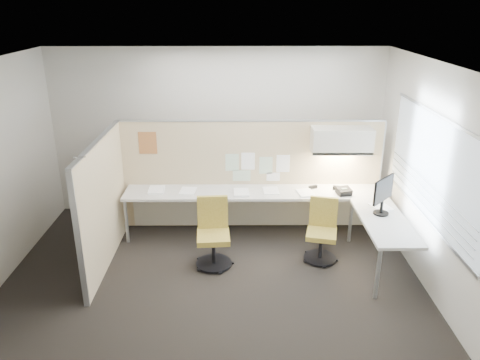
{
  "coord_description": "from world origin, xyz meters",
  "views": [
    {
      "loc": [
        0.33,
        -5.37,
        3.47
      ],
      "look_at": [
        0.37,
        0.8,
        1.1
      ],
      "focal_mm": 35.0,
      "sensor_mm": 36.0,
      "label": 1
    }
  ],
  "objects_px": {
    "monitor": "(383,194)",
    "phone": "(344,191)",
    "desk": "(277,203)",
    "chair_left": "(213,235)",
    "chair_right": "(322,232)"
  },
  "relations": [
    {
      "from": "desk",
      "to": "chair_right",
      "type": "xyz_separation_m",
      "value": [
        0.59,
        -0.59,
        -0.19
      ]
    },
    {
      "from": "desk",
      "to": "chair_right",
      "type": "relative_size",
      "value": 4.55
    },
    {
      "from": "monitor",
      "to": "phone",
      "type": "xyz_separation_m",
      "value": [
        -0.37,
        0.7,
        -0.25
      ]
    },
    {
      "from": "desk",
      "to": "phone",
      "type": "relative_size",
      "value": 16.13
    },
    {
      "from": "chair_right",
      "to": "chair_left",
      "type": "bearing_deg",
      "value": -161.82
    },
    {
      "from": "monitor",
      "to": "chair_right",
      "type": "bearing_deg",
      "value": 126.01
    },
    {
      "from": "desk",
      "to": "chair_right",
      "type": "bearing_deg",
      "value": -45.0
    },
    {
      "from": "desk",
      "to": "chair_right",
      "type": "height_order",
      "value": "chair_right"
    },
    {
      "from": "monitor",
      "to": "phone",
      "type": "height_order",
      "value": "monitor"
    },
    {
      "from": "desk",
      "to": "chair_left",
      "type": "height_order",
      "value": "chair_left"
    },
    {
      "from": "desk",
      "to": "chair_left",
      "type": "relative_size",
      "value": 4.22
    },
    {
      "from": "desk",
      "to": "phone",
      "type": "bearing_deg",
      "value": 0.79
    },
    {
      "from": "chair_right",
      "to": "phone",
      "type": "xyz_separation_m",
      "value": [
        0.41,
        0.61,
        0.37
      ]
    },
    {
      "from": "monitor",
      "to": "phone",
      "type": "bearing_deg",
      "value": 70.29
    },
    {
      "from": "desk",
      "to": "phone",
      "type": "xyz_separation_m",
      "value": [
        1.0,
        0.01,
        0.18
      ]
    }
  ]
}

